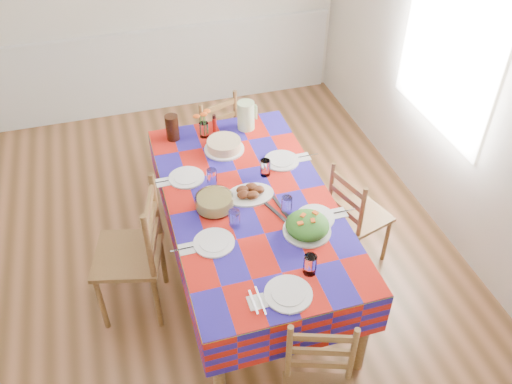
# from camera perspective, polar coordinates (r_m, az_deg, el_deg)

# --- Properties ---
(room) EXTENTS (4.58, 5.08, 2.78)m
(room) POSITION_cam_1_polar(r_m,az_deg,el_deg) (3.43, -10.65, 6.57)
(room) COLOR brown
(room) RESTS_ON ground
(wainscot) EXTENTS (4.41, 0.06, 0.92)m
(wainscot) POSITION_cam_1_polar(r_m,az_deg,el_deg) (6.01, -13.15, 12.23)
(wainscot) COLOR silver
(wainscot) RESTS_ON room
(window_right) EXTENTS (0.00, 1.40, 1.40)m
(window_right) POSITION_cam_1_polar(r_m,az_deg,el_deg) (4.34, 19.80, 14.72)
(window_right) COLOR white
(window_right) RESTS_ON room
(dining_table) EXTENTS (1.11, 2.05, 0.80)m
(dining_table) POSITION_cam_1_polar(r_m,az_deg,el_deg) (3.73, -0.64, -1.83)
(dining_table) COLOR brown
(dining_table) RESTS_ON room
(setting_near_head) EXTENTS (0.45, 0.30, 0.13)m
(setting_near_head) POSITION_cam_1_polar(r_m,az_deg,el_deg) (3.13, 4.16, -9.56)
(setting_near_head) COLOR white
(setting_near_head) RESTS_ON dining_table
(setting_left_near) EXTENTS (0.47, 0.28, 0.12)m
(setting_left_near) POSITION_cam_1_polar(r_m,az_deg,el_deg) (3.40, -3.75, -4.43)
(setting_left_near) COLOR white
(setting_left_near) RESTS_ON dining_table
(setting_left_far) EXTENTS (0.47, 0.28, 0.12)m
(setting_left_far) POSITION_cam_1_polar(r_m,az_deg,el_deg) (3.84, -6.47, 1.53)
(setting_left_far) COLOR white
(setting_left_far) RESTS_ON dining_table
(setting_right_near) EXTENTS (0.48, 0.28, 0.12)m
(setting_right_near) POSITION_cam_1_polar(r_m,az_deg,el_deg) (3.55, 5.26, -2.17)
(setting_right_near) COLOR white
(setting_right_near) RESTS_ON dining_table
(setting_right_far) EXTENTS (0.49, 0.28, 0.12)m
(setting_right_far) POSITION_cam_1_polar(r_m,az_deg,el_deg) (3.95, 2.18, 3.08)
(setting_right_far) COLOR white
(setting_right_far) RESTS_ON dining_table
(meat_platter) EXTENTS (0.33, 0.24, 0.06)m
(meat_platter) POSITION_cam_1_polar(r_m,az_deg,el_deg) (3.69, -0.66, -0.09)
(meat_platter) COLOR white
(meat_platter) RESTS_ON dining_table
(salad_platter) EXTENTS (0.31, 0.31, 0.13)m
(salad_platter) POSITION_cam_1_polar(r_m,az_deg,el_deg) (3.43, 5.42, -3.56)
(salad_platter) COLOR white
(salad_platter) RESTS_ON dining_table
(pasta_bowl) EXTENTS (0.25, 0.25, 0.09)m
(pasta_bowl) POSITION_cam_1_polar(r_m,az_deg,el_deg) (3.59, -4.40, -1.08)
(pasta_bowl) COLOR white
(pasta_bowl) RESTS_ON dining_table
(cake) EXTENTS (0.30, 0.30, 0.08)m
(cake) POSITION_cam_1_polar(r_m,az_deg,el_deg) (4.11, -3.38, 4.91)
(cake) COLOR white
(cake) RESTS_ON dining_table
(serving_utensils) EXTENTS (0.16, 0.36, 0.01)m
(serving_utensils) POSITION_cam_1_polar(r_m,az_deg,el_deg) (3.61, 2.14, -1.66)
(serving_utensils) COLOR black
(serving_utensils) RESTS_ON dining_table
(flower_vase) EXTENTS (0.15, 0.12, 0.23)m
(flower_vase) POSITION_cam_1_polar(r_m,az_deg,el_deg) (4.24, -5.53, 6.94)
(flower_vase) COLOR white
(flower_vase) RESTS_ON dining_table
(hot_sauce) EXTENTS (0.04, 0.04, 0.15)m
(hot_sauce) POSITION_cam_1_polar(r_m,az_deg,el_deg) (4.31, -4.40, 7.25)
(hot_sauce) COLOR #B6160E
(hot_sauce) RESTS_ON dining_table
(green_pitcher) EXTENTS (0.14, 0.14, 0.23)m
(green_pitcher) POSITION_cam_1_polar(r_m,az_deg,el_deg) (4.31, -1.07, 8.05)
(green_pitcher) COLOR #C7E9A4
(green_pitcher) RESTS_ON dining_table
(tea_pitcher) EXTENTS (0.10, 0.10, 0.20)m
(tea_pitcher) POSITION_cam_1_polar(r_m,az_deg,el_deg) (4.24, -8.81, 6.72)
(tea_pitcher) COLOR black
(tea_pitcher) RESTS_ON dining_table
(name_card) EXTENTS (0.08, 0.02, 0.02)m
(name_card) POSITION_cam_1_polar(r_m,az_deg,el_deg) (3.03, 4.09, -12.43)
(name_card) COLOR white
(name_card) RESTS_ON dining_table
(chair_far) EXTENTS (0.52, 0.51, 0.92)m
(chair_far) POSITION_cam_1_polar(r_m,az_deg,el_deg) (4.89, -4.68, 5.79)
(chair_far) COLOR brown
(chair_far) RESTS_ON room
(chair_left) EXTENTS (0.55, 0.56, 1.05)m
(chair_left) POSITION_cam_1_polar(r_m,az_deg,el_deg) (3.78, -12.64, -6.43)
(chair_left) COLOR brown
(chair_left) RESTS_ON room
(chair_right) EXTENTS (0.47, 0.48, 0.89)m
(chair_right) POSITION_cam_1_polar(r_m,az_deg,el_deg) (4.15, 10.46, -2.53)
(chair_right) COLOR brown
(chair_right) RESTS_ON room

